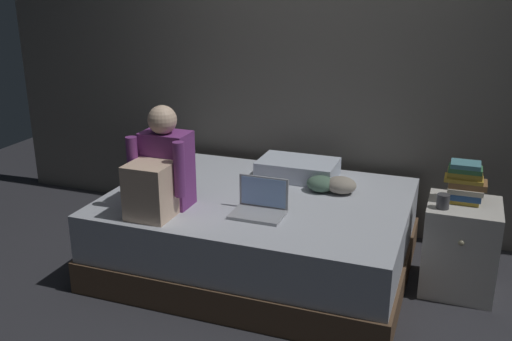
{
  "coord_description": "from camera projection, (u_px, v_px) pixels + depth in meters",
  "views": [
    {
      "loc": [
        1.02,
        -3.07,
        1.93
      ],
      "look_at": [
        -0.14,
        0.1,
        0.78
      ],
      "focal_mm": 40.31,
      "sensor_mm": 36.0,
      "label": 1
    }
  ],
  "objects": [
    {
      "name": "laptop",
      "position": [
        260.0,
        205.0,
        3.54
      ],
      "size": [
        0.32,
        0.23,
        0.22
      ],
      "color": "#9EA0A5",
      "rests_on": "bed"
    },
    {
      "name": "clothes_pile",
      "position": [
        330.0,
        185.0,
        3.89
      ],
      "size": [
        0.34,
        0.19,
        0.11
      ],
      "color": "gray",
      "rests_on": "bed"
    },
    {
      "name": "bed",
      "position": [
        258.0,
        232.0,
        3.93
      ],
      "size": [
        2.0,
        1.5,
        0.53
      ],
      "color": "brown",
      "rests_on": "ground_plane"
    },
    {
      "name": "pillow",
      "position": [
        298.0,
        169.0,
        4.17
      ],
      "size": [
        0.56,
        0.36,
        0.13
      ],
      "primitive_type": "cube",
      "color": "silver",
      "rests_on": "bed"
    },
    {
      "name": "mug",
      "position": [
        443.0,
        201.0,
        3.46
      ],
      "size": [
        0.08,
        0.08,
        0.09
      ],
      "primitive_type": "cylinder",
      "color": "#3D3D42",
      "rests_on": "nightstand"
    },
    {
      "name": "nightstand",
      "position": [
        460.0,
        247.0,
        3.64
      ],
      "size": [
        0.44,
        0.46,
        0.59
      ],
      "color": "beige",
      "rests_on": "ground_plane"
    },
    {
      "name": "wall_back",
      "position": [
        325.0,
        56.0,
        4.31
      ],
      "size": [
        5.6,
        0.1,
        2.7
      ],
      "primitive_type": "cube",
      "color": "slate",
      "rests_on": "ground_plane"
    },
    {
      "name": "book_stack",
      "position": [
        465.0,
        183.0,
        3.54
      ],
      "size": [
        0.25,
        0.17,
        0.25
      ],
      "color": "gold",
      "rests_on": "nightstand"
    },
    {
      "name": "ground_plane",
      "position": [
        272.0,
        292.0,
        3.68
      ],
      "size": [
        8.0,
        8.0,
        0.0
      ],
      "primitive_type": "plane",
      "color": "#2D2D33"
    },
    {
      "name": "person_sitting",
      "position": [
        160.0,
        172.0,
        3.54
      ],
      "size": [
        0.39,
        0.44,
        0.65
      ],
      "color": "#75337A",
      "rests_on": "bed"
    }
  ]
}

